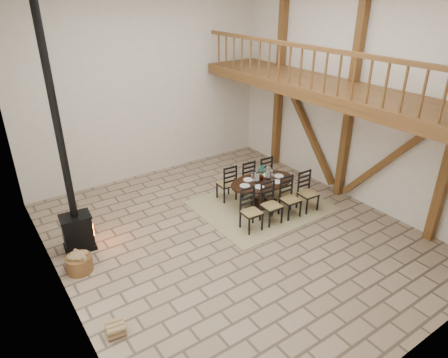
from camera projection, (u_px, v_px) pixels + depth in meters
ground at (233, 234)px, 8.71m from camera, size 8.00×8.00×0.00m
room_shell at (283, 90)px, 8.00m from camera, size 7.02×8.02×5.01m
rug at (261, 206)px, 9.83m from camera, size 3.00×2.50×0.02m
dining_table at (264, 194)px, 9.62m from camera, size 2.07×1.94×1.07m
wood_stove at (72, 200)px, 7.75m from camera, size 0.64×0.52×5.00m
log_basket at (79, 263)px, 7.53m from camera, size 0.49×0.49×0.40m
log_stack at (115, 329)px, 6.19m from camera, size 0.33×0.33×0.19m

